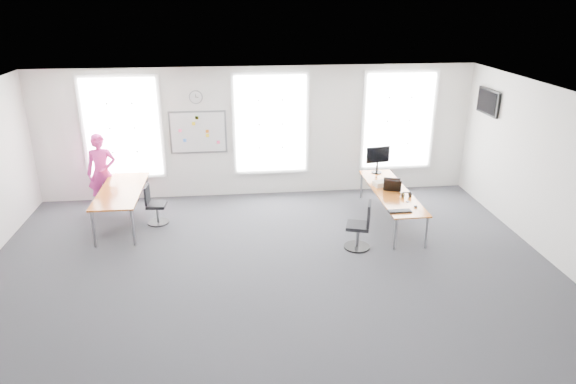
{
  "coord_description": "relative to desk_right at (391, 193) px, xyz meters",
  "views": [
    {
      "loc": [
        -0.56,
        -7.48,
        4.51
      ],
      "look_at": [
        0.39,
        1.2,
        1.1
      ],
      "focal_mm": 32.0,
      "sensor_mm": 36.0,
      "label": 1
    }
  ],
  "objects": [
    {
      "name": "floor",
      "position": [
        -2.66,
        -2.14,
        -0.62
      ],
      "size": [
        10.0,
        10.0,
        0.0
      ],
      "primitive_type": "plane",
      "color": "#2A2A2F",
      "rests_on": "ground"
    },
    {
      "name": "ceiling",
      "position": [
        -2.66,
        -2.14,
        2.38
      ],
      "size": [
        10.0,
        10.0,
        0.0
      ],
      "primitive_type": "plane",
      "rotation": [
        3.14,
        0.0,
        0.0
      ],
      "color": "silver",
      "rests_on": "ground"
    },
    {
      "name": "wall_back",
      "position": [
        -2.66,
        1.86,
        0.88
      ],
      "size": [
        10.0,
        0.0,
        10.0
      ],
      "primitive_type": "plane",
      "rotation": [
        1.57,
        0.0,
        0.0
      ],
      "color": "white",
      "rests_on": "ground"
    },
    {
      "name": "wall_front",
      "position": [
        -2.66,
        -6.14,
        0.88
      ],
      "size": [
        10.0,
        0.0,
        10.0
      ],
      "primitive_type": "plane",
      "rotation": [
        -1.57,
        0.0,
        0.0
      ],
      "color": "white",
      "rests_on": "ground"
    },
    {
      "name": "wall_right",
      "position": [
        2.34,
        -2.14,
        0.88
      ],
      "size": [
        0.0,
        10.0,
        10.0
      ],
      "primitive_type": "plane",
      "rotation": [
        1.57,
        0.0,
        -1.57
      ],
      "color": "white",
      "rests_on": "ground"
    },
    {
      "name": "window_left",
      "position": [
        -5.66,
        1.83,
        1.08
      ],
      "size": [
        1.6,
        0.06,
        2.2
      ],
      "primitive_type": "cube",
      "color": "silver",
      "rests_on": "wall_back"
    },
    {
      "name": "window_mid",
      "position": [
        -2.36,
        1.83,
        1.08
      ],
      "size": [
        1.6,
        0.06,
        2.2
      ],
      "primitive_type": "cube",
      "color": "silver",
      "rests_on": "wall_back"
    },
    {
      "name": "window_right",
      "position": [
        0.64,
        1.83,
        1.08
      ],
      "size": [
        1.6,
        0.06,
        2.2
      ],
      "primitive_type": "cube",
      "color": "silver",
      "rests_on": "wall_back"
    },
    {
      "name": "desk_right",
      "position": [
        0.0,
        0.0,
        0.0
      ],
      "size": [
        0.72,
        2.72,
        0.66
      ],
      "color": "#AE5C14",
      "rests_on": "ground"
    },
    {
      "name": "desk_left",
      "position": [
        -5.53,
        0.4,
        0.09
      ],
      "size": [
        0.85,
        2.11,
        0.77
      ],
      "color": "#AE5C14",
      "rests_on": "ground"
    },
    {
      "name": "chair_right",
      "position": [
        -0.93,
        -1.17,
        -0.21
      ],
      "size": [
        0.53,
        0.53,
        0.92
      ],
      "rotation": [
        0.0,
        0.0,
        -1.88
      ],
      "color": "black",
      "rests_on": "ground"
    },
    {
      "name": "chair_left",
      "position": [
        -4.91,
        0.4,
        -0.25
      ],
      "size": [
        0.45,
        0.45,
        0.84
      ],
      "rotation": [
        0.0,
        0.0,
        1.49
      ],
      "color": "black",
      "rests_on": "ground"
    },
    {
      "name": "person",
      "position": [
        -6.09,
        1.27,
        0.24
      ],
      "size": [
        0.67,
        0.49,
        1.71
      ],
      "primitive_type": "imported",
      "rotation": [
        0.0,
        0.0,
        0.13
      ],
      "color": "#D62D8D",
      "rests_on": "ground"
    },
    {
      "name": "whiteboard",
      "position": [
        -4.01,
        1.83,
        0.93
      ],
      "size": [
        1.2,
        0.03,
        0.9
      ],
      "primitive_type": "cube",
      "color": "silver",
      "rests_on": "wall_back"
    },
    {
      "name": "wall_clock",
      "position": [
        -4.01,
        1.83,
        1.73
      ],
      "size": [
        0.3,
        0.04,
        0.3
      ],
      "primitive_type": "cylinder",
      "rotation": [
        1.57,
        0.0,
        0.0
      ],
      "color": "gray",
      "rests_on": "wall_back"
    },
    {
      "name": "tv",
      "position": [
        2.29,
        0.86,
        1.68
      ],
      "size": [
        0.06,
        0.9,
        0.55
      ],
      "primitive_type": "cube",
      "color": "black",
      "rests_on": "wall_right"
    },
    {
      "name": "keyboard",
      "position": [
        -0.17,
        -1.07,
        0.05
      ],
      "size": [
        0.44,
        0.17,
        0.02
      ],
      "primitive_type": "cube",
      "rotation": [
        0.0,
        0.0,
        0.03
      ],
      "color": "black",
      "rests_on": "desk_right"
    },
    {
      "name": "mouse",
      "position": [
        0.2,
        -0.9,
        0.06
      ],
      "size": [
        0.07,
        0.11,
        0.04
      ],
      "primitive_type": "ellipsoid",
      "rotation": [
        0.0,
        0.0,
        0.05
      ],
      "color": "black",
      "rests_on": "desk_right"
    },
    {
      "name": "lens_cap",
      "position": [
        0.14,
        -0.62,
        0.05
      ],
      "size": [
        0.08,
        0.08,
        0.01
      ],
      "primitive_type": "cylinder",
      "rotation": [
        0.0,
        0.0,
        0.31
      ],
      "color": "black",
      "rests_on": "desk_right"
    },
    {
      "name": "headphones",
      "position": [
        0.18,
        -0.37,
        0.1
      ],
      "size": [
        0.2,
        0.1,
        0.11
      ],
      "rotation": [
        0.0,
        0.0,
        -0.0
      ],
      "color": "black",
      "rests_on": "desk_right"
    },
    {
      "name": "laptop_sleeve",
      "position": [
        -0.0,
        -0.02,
        0.18
      ],
      "size": [
        0.35,
        0.28,
        0.27
      ],
      "rotation": [
        0.0,
        0.0,
        -0.32
      ],
      "color": "black",
      "rests_on": "desk_right"
    },
    {
      "name": "paper_stack",
      "position": [
        -0.14,
        0.32,
        0.09
      ],
      "size": [
        0.34,
        0.28,
        0.1
      ],
      "primitive_type": "cube",
      "rotation": [
        0.0,
        0.0,
        0.23
      ],
      "color": "beige",
      "rests_on": "desk_right"
    },
    {
      "name": "monitor",
      "position": [
        0.0,
        1.14,
        0.42
      ],
      "size": [
        0.56,
        0.23,
        0.62
      ],
      "rotation": [
        0.0,
        0.0,
        0.17
      ],
      "color": "black",
      "rests_on": "desk_right"
    }
  ]
}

